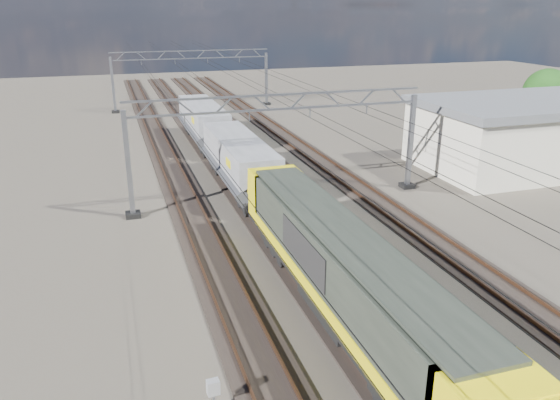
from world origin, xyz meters
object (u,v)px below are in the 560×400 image
object	(u,v)px
trackside_cabinet	(213,388)
catenary_gantry_mid	(280,144)
catenary_gantry_far	(192,77)
locomotive	(342,269)
industrial_shed	(536,133)
hopper_wagon_mid	(203,120)
hopper_wagon_lead	(239,159)
tree_far	(551,94)

from	to	relation	value
trackside_cabinet	catenary_gantry_mid	bearing A→B (deg)	62.76
catenary_gantry_far	catenary_gantry_mid	bearing A→B (deg)	-90.00
catenary_gantry_far	locomotive	size ratio (longest dim) A/B	0.94
catenary_gantry_mid	industrial_shed	bearing A→B (deg)	5.19
industrial_shed	catenary_gantry_mid	bearing A→B (deg)	-174.81
industrial_shed	hopper_wagon_mid	bearing A→B (deg)	147.45
locomotive	trackside_cabinet	world-z (taller)	locomotive
locomotive	hopper_wagon_lead	bearing A→B (deg)	90.00
tree_far	trackside_cabinet	bearing A→B (deg)	-143.73
hopper_wagon_mid	trackside_cabinet	size ratio (longest dim) A/B	10.95
catenary_gantry_far	hopper_wagon_mid	size ratio (longest dim) A/B	1.53
catenary_gantry_far	tree_far	xyz separation A→B (m)	(30.32, -26.21, 0.33)
locomotive	hopper_wagon_mid	size ratio (longest dim) A/B	1.62
hopper_wagon_lead	trackside_cabinet	xyz separation A→B (m)	(-6.03, -21.47, -1.33)
trackside_cabinet	industrial_shed	distance (m)	36.32
hopper_wagon_mid	tree_far	bearing A→B (deg)	-13.12
catenary_gantry_mid	trackside_cabinet	world-z (taller)	catenary_gantry_mid
catenary_gantry_far	tree_far	size ratio (longest dim) A/B	2.99
locomotive	industrial_shed	bearing A→B (deg)	34.63
hopper_wagon_mid	tree_far	size ratio (longest dim) A/B	1.95
hopper_wagon_mid	trackside_cabinet	xyz separation A→B (m)	(-6.03, -35.67, -1.33)
catenary_gantry_far	hopper_wagon_lead	bearing A→B (deg)	-93.48
locomotive	tree_far	bearing A→B (deg)	37.01
catenary_gantry_far	trackside_cabinet	bearing A→B (deg)	-98.40
hopper_wagon_mid	industrial_shed	bearing A→B (deg)	-32.55
hopper_wagon_mid	industrial_shed	world-z (taller)	industrial_shed
locomotive	trackside_cabinet	size ratio (longest dim) A/B	17.78
locomotive	trackside_cabinet	bearing A→B (deg)	-147.94
industrial_shed	tree_far	bearing A→B (deg)	43.12
locomotive	industrial_shed	size ratio (longest dim) A/B	1.13
catenary_gantry_mid	hopper_wagon_mid	bearing A→B (deg)	96.59
catenary_gantry_mid	industrial_shed	xyz separation A→B (m)	(22.00, 2.00, -1.18)
locomotive	trackside_cabinet	distance (m)	7.25
catenary_gantry_mid	catenary_gantry_far	world-z (taller)	same
industrial_shed	tree_far	size ratio (longest dim) A/B	2.80
hopper_wagon_lead	hopper_wagon_mid	world-z (taller)	same
industrial_shed	catenary_gantry_far	bearing A→B (deg)	122.91
hopper_wagon_lead	tree_far	size ratio (longest dim) A/B	1.95
hopper_wagon_mid	trackside_cabinet	bearing A→B (deg)	-99.59
locomotive	hopper_wagon_lead	size ratio (longest dim) A/B	1.62
catenary_gantry_far	hopper_wagon_mid	xyz separation A→B (m)	(-2.00, -18.68, -1.67)
trackside_cabinet	catenary_gantry_far	bearing A→B (deg)	77.99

